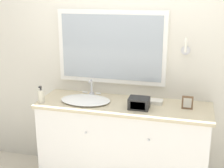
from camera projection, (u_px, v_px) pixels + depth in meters
wall_back at (130, 61)px, 3.29m from camera, size 8.00×0.18×2.55m
vanity_counter at (123, 145)px, 3.24m from camera, size 1.74×0.57×0.91m
sink_basin at (86, 100)px, 3.18m from camera, size 0.51×0.41×0.18m
soap_bottle at (41, 96)px, 3.14m from camera, size 0.07×0.07×0.17m
appliance_box at (139, 103)px, 2.98m from camera, size 0.20×0.15×0.11m
picture_frame at (187, 103)px, 2.96m from camera, size 0.11×0.01×0.13m
hand_towel_near_sink at (154, 102)px, 3.13m from camera, size 0.18×0.11×0.04m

